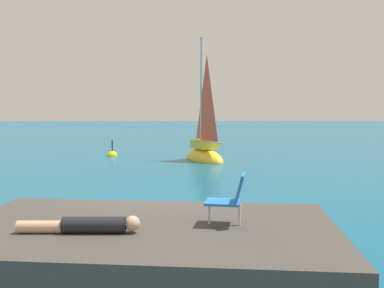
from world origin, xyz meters
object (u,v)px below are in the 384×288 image
object	(u,v)px
beach_chair	(230,197)
marker_buoy	(112,156)
sailboat_near	(204,153)
person_sunbather	(85,225)

from	to	relation	value
beach_chair	marker_buoy	world-z (taller)	beach_chair
sailboat_near	marker_buoy	distance (m)	5.24
sailboat_near	person_sunbather	xyz separation A→B (m)	(-2.46, -15.24, 0.51)
beach_chair	marker_buoy	bearing A→B (deg)	-63.53
person_sunbather	marker_buoy	xyz separation A→B (m)	(-2.37, 17.25, -0.87)
person_sunbather	beach_chair	size ratio (longest dim) A/B	2.21
sailboat_near	person_sunbather	size ratio (longest dim) A/B	3.75
sailboat_near	beach_chair	distance (m)	14.87
sailboat_near	marker_buoy	bearing A→B (deg)	44.97
person_sunbather	beach_chair	xyz separation A→B (m)	(2.13, 0.39, 0.33)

